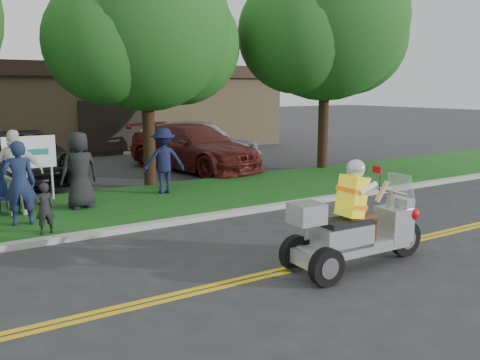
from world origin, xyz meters
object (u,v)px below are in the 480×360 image
spectator_adult_right (17,173)px  parked_car_right (193,147)px  spectator_adult_left (19,183)px  parked_car_far_right (197,141)px  lawn_chair_b (17,180)px  trike_scooter (355,231)px  parked_car_mid (22,156)px  lawn_chair_a (7,191)px

spectator_adult_right → parked_car_right: bearing=-132.3°
spectator_adult_left → parked_car_far_right: size_ratio=0.34×
lawn_chair_b → spectator_adult_left: spectator_adult_left is taller
parked_car_right → lawn_chair_b: bearing=-167.6°
parked_car_far_right → spectator_adult_right: bearing=-163.2°
trike_scooter → parked_car_mid: size_ratio=0.49×
parked_car_far_right → parked_car_right: bearing=-142.3°
spectator_adult_right → parked_car_right: (6.53, 4.22, -0.24)m
parked_car_right → parked_car_mid: bearing=157.2°
trike_scooter → lawn_chair_a: 7.80m
lawn_chair_a → spectator_adult_left: (0.12, -1.11, 0.34)m
lawn_chair_a → parked_car_mid: size_ratio=0.17×
lawn_chair_b → spectator_adult_right: size_ratio=0.58×
spectator_adult_left → parked_car_mid: size_ratio=0.31×
spectator_adult_right → parked_car_far_right: size_ratio=0.37×
spectator_adult_left → parked_car_right: bearing=-133.5°
parked_car_right → parked_car_far_right: (0.88, 1.43, 0.06)m
parked_car_far_right → lawn_chair_a: bearing=-164.9°
spectator_adult_left → spectator_adult_right: (0.09, 0.92, 0.08)m
lawn_chair_a → parked_car_far_right: bearing=70.3°
lawn_chair_a → parked_car_far_right: size_ratio=0.18×
parked_car_mid → spectator_adult_left: bearing=-94.8°
spectator_adult_left → lawn_chair_b: bearing=-87.9°
trike_scooter → spectator_adult_left: spectator_adult_left is taller
lawn_chair_b → spectator_adult_right: 1.10m
trike_scooter → parked_car_far_right: trike_scooter is taller
spectator_adult_right → parked_car_mid: spectator_adult_right is taller
spectator_adult_right → parked_car_mid: 5.17m
trike_scooter → lawn_chair_b: bearing=120.2°
trike_scooter → spectator_adult_right: (-4.13, 6.29, 0.43)m
lawn_chair_b → lawn_chair_a: bearing=-105.1°
lawn_chair_b → parked_car_far_right: 8.61m
trike_scooter → parked_car_mid: bearing=107.4°
lawn_chair_a → lawn_chair_b: size_ratio=0.86×
spectator_adult_left → parked_car_mid: bearing=-90.8°
spectator_adult_right → lawn_chair_b: bearing=-82.8°
trike_scooter → parked_car_far_right: size_ratio=0.53×
spectator_adult_left → trike_scooter: bearing=136.8°
lawn_chair_b → parked_car_far_right: (7.27, 4.61, 0.16)m
spectator_adult_left → parked_car_far_right: 9.97m
parked_car_mid → parked_car_far_right: bearing=9.7°
lawn_chair_a → parked_car_mid: 5.02m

